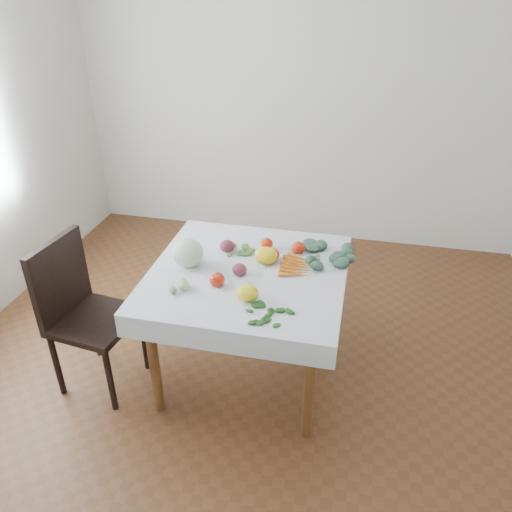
{
  "coord_description": "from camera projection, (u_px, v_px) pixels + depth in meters",
  "views": [
    {
      "loc": [
        0.59,
        -2.39,
        2.28
      ],
      "look_at": [
        0.03,
        0.07,
        0.82
      ],
      "focal_mm": 35.0,
      "sensor_mm": 36.0,
      "label": 1
    }
  ],
  "objects": [
    {
      "name": "back_wall",
      "position": [
        301.0,
        93.0,
        4.28
      ],
      "size": [
        4.0,
        0.04,
        2.7
      ],
      "primitive_type": "cube",
      "color": "silver",
      "rests_on": "ground"
    },
    {
      "name": "tablecloth",
      "position": [
        248.0,
        271.0,
        2.9
      ],
      "size": [
        1.12,
        1.12,
        0.01
      ],
      "primitive_type": "cube",
      "color": "white",
      "rests_on": "table"
    },
    {
      "name": "heirloom_front",
      "position": [
        248.0,
        293.0,
        2.63
      ],
      "size": [
        0.15,
        0.15,
        0.08
      ],
      "primitive_type": "ellipsoid",
      "rotation": [
        0.0,
        0.0,
        -0.41
      ],
      "color": "yellow",
      "rests_on": "tablecloth"
    },
    {
      "name": "kale_bunch",
      "position": [
        335.0,
        257.0,
        2.98
      ],
      "size": [
        0.34,
        0.34,
        0.05
      ],
      "color": "#385C47",
      "rests_on": "tablecloth"
    },
    {
      "name": "heirloom_back",
      "position": [
        266.0,
        256.0,
        2.95
      ],
      "size": [
        0.18,
        0.18,
        0.1
      ],
      "primitive_type": "ellipsoid",
      "rotation": [
        0.0,
        0.0,
        -0.39
      ],
      "color": "yellow",
      "rests_on": "tablecloth"
    },
    {
      "name": "cabbage",
      "position": [
        188.0,
        253.0,
        2.91
      ],
      "size": [
        0.22,
        0.22,
        0.17
      ],
      "primitive_type": "ellipsoid",
      "rotation": [
        0.0,
        0.0,
        0.21
      ],
      "color": "beige",
      "rests_on": "tablecloth"
    },
    {
      "name": "table",
      "position": [
        248.0,
        286.0,
        2.95
      ],
      "size": [
        1.0,
        1.0,
        0.75
      ],
      "color": "brown",
      "rests_on": "ground"
    },
    {
      "name": "basil_bunch",
      "position": [
        269.0,
        313.0,
        2.53
      ],
      "size": [
        0.24,
        0.17,
        0.01
      ],
      "color": "#24591B",
      "rests_on": "tablecloth"
    },
    {
      "name": "chair",
      "position": [
        80.0,
        306.0,
        2.94
      ],
      "size": [
        0.49,
        0.49,
        0.97
      ],
      "color": "black",
      "rests_on": "ground"
    },
    {
      "name": "onion_a",
      "position": [
        227.0,
        246.0,
        3.07
      ],
      "size": [
        0.12,
        0.12,
        0.08
      ],
      "primitive_type": "ellipsoid",
      "rotation": [
        0.0,
        0.0,
        -0.36
      ],
      "color": "#4E162F",
      "rests_on": "tablecloth"
    },
    {
      "name": "tomato_d",
      "position": [
        273.0,
        255.0,
        2.99
      ],
      "size": [
        0.09,
        0.09,
        0.07
      ],
      "primitive_type": "ellipsoid",
      "rotation": [
        0.0,
        0.0,
        0.12
      ],
      "color": "red",
      "rests_on": "tablecloth"
    },
    {
      "name": "tomato_a",
      "position": [
        267.0,
        244.0,
        3.11
      ],
      "size": [
        0.09,
        0.09,
        0.07
      ],
      "primitive_type": "ellipsoid",
      "rotation": [
        0.0,
        0.0,
        0.15
      ],
      "color": "red",
      "rests_on": "tablecloth"
    },
    {
      "name": "tomatillo_cluster",
      "position": [
        187.0,
        286.0,
        2.71
      ],
      "size": [
        0.12,
        0.12,
        0.05
      ],
      "color": "#AECF77",
      "rests_on": "tablecloth"
    },
    {
      "name": "ground",
      "position": [
        249.0,
        369.0,
        3.27
      ],
      "size": [
        4.0,
        4.0,
        0.0
      ],
      "primitive_type": "plane",
      "color": "brown"
    },
    {
      "name": "tomato_c",
      "position": [
        217.0,
        280.0,
        2.75
      ],
      "size": [
        0.1,
        0.1,
        0.08
      ],
      "primitive_type": "ellipsoid",
      "rotation": [
        0.0,
        0.0,
        -0.25
      ],
      "color": "red",
      "rests_on": "tablecloth"
    },
    {
      "name": "dill_bunch",
      "position": [
        237.0,
        251.0,
        3.08
      ],
      "size": [
        0.21,
        0.16,
        0.02
      ],
      "color": "#58853D",
      "rests_on": "tablecloth"
    },
    {
      "name": "onion_b",
      "position": [
        239.0,
        269.0,
        2.84
      ],
      "size": [
        0.09,
        0.09,
        0.07
      ],
      "primitive_type": "ellipsoid",
      "rotation": [
        0.0,
        0.0,
        -0.12
      ],
      "color": "#4E162F",
      "rests_on": "tablecloth"
    },
    {
      "name": "tomato_b",
      "position": [
        298.0,
        248.0,
        3.06
      ],
      "size": [
        0.09,
        0.09,
        0.07
      ],
      "primitive_type": "ellipsoid",
      "rotation": [
        0.0,
        0.0,
        0.07
      ],
      "color": "red",
      "rests_on": "tablecloth"
    },
    {
      "name": "carrot_bunch",
      "position": [
        299.0,
        267.0,
        2.91
      ],
      "size": [
        0.19,
        0.26,
        0.03
      ],
      "color": "orange",
      "rests_on": "tablecloth"
    }
  ]
}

